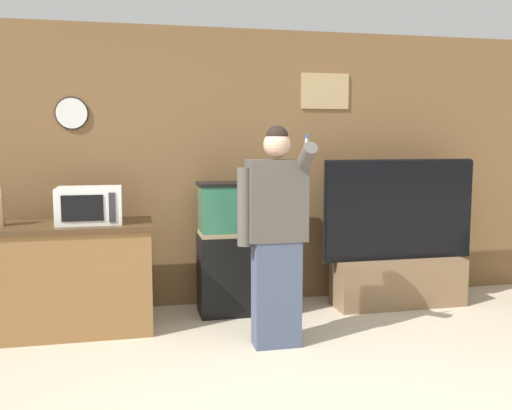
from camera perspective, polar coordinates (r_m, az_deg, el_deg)
wall_back_paneled at (r=5.48m, az=-1.05°, el=3.73°), size 10.00×0.08×2.60m
counter_island at (r=4.97m, az=-19.97°, el=-6.92°), size 1.67×0.66×0.90m
microwave at (r=4.84m, az=-16.31°, el=-0.01°), size 0.51×0.41×0.29m
aquarium_on_stand at (r=5.18m, az=-1.06°, el=-4.27°), size 0.85×0.37×1.20m
tv_on_stand at (r=5.60m, az=14.05°, el=-5.68°), size 1.49×0.40×1.39m
person_standing at (r=4.29m, az=1.97°, el=-2.83°), size 0.53×0.40×1.68m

